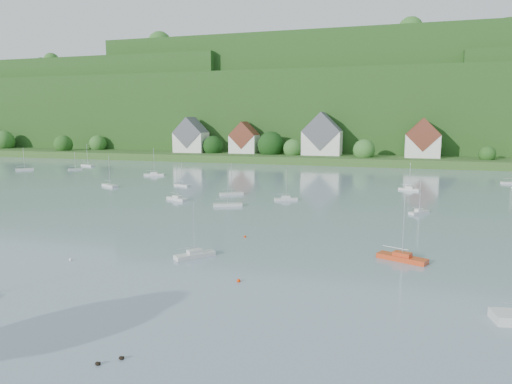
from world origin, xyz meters
TOP-DOWN VIEW (x-y plane):
  - far_shore_strip at (0.00, 200.00)m, footprint 600.00×60.00m
  - forested_ridge at (0.39, 268.57)m, footprint 620.00×181.22m
  - village_building_0 at (-55.00, 187.00)m, footprint 14.00×10.40m
  - village_building_1 at (-30.00, 189.00)m, footprint 12.00×9.36m
  - village_building_2 at (5.00, 188.00)m, footprint 16.00×11.44m
  - village_building_3 at (45.00, 186.00)m, footprint 13.00×10.40m
  - near_sailboat_3 at (10.67, 44.41)m, footprint 4.60×5.05m
  - near_sailboat_5 at (36.48, 50.59)m, footprint 6.43×4.05m
  - mooring_buoy_1 at (-3.86, 38.55)m, footprint 0.39×0.39m
  - mooring_buoy_2 at (19.14, 37.28)m, footprint 0.42×0.42m
  - mooring_buoy_3 at (13.72, 56.12)m, footprint 0.38×0.38m
  - duck_pair at (15.61, 18.25)m, footprint 1.68×1.49m
  - far_sailboat_cluster at (-0.09, 111.70)m, footprint 204.78×67.62m

SIDE VIEW (x-z plane):
  - mooring_buoy_1 at x=-3.86m, z-range -0.19..0.19m
  - mooring_buoy_2 at x=19.14m, z-range -0.21..0.21m
  - mooring_buoy_3 at x=13.72m, z-range -0.19..0.19m
  - duck_pair at x=15.61m, z-range -0.06..0.27m
  - far_sailboat_cluster at x=-0.09m, z-range -3.98..4.73m
  - near_sailboat_3 at x=10.67m, z-range -3.20..4.02m
  - near_sailboat_5 at x=36.48m, z-range -3.77..4.66m
  - far_shore_strip at x=0.00m, z-range 0.00..3.00m
  - village_building_1 at x=-30.00m, z-range 1.75..15.75m
  - village_building_3 at x=45.00m, z-range 1.68..17.18m
  - village_building_0 at x=-55.00m, z-range 1.51..17.51m
  - village_building_2 at x=5.00m, z-range 1.27..19.27m
  - forested_ridge at x=0.39m, z-range -12.06..57.83m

